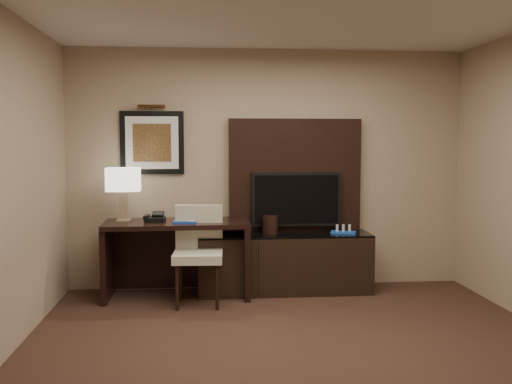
{
  "coord_description": "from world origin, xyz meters",
  "views": [
    {
      "loc": [
        -0.74,
        -3.96,
        1.66
      ],
      "look_at": [
        -0.2,
        1.8,
        1.15
      ],
      "focal_mm": 40.0,
      "sensor_mm": 36.0,
      "label": 1
    }
  ],
  "objects": [
    {
      "name": "wall_back",
      "position": [
        0.0,
        2.5,
        1.35
      ],
      "size": [
        4.5,
        0.01,
        2.7
      ],
      "primitive_type": "cube",
      "color": "tan",
      "rests_on": "floor"
    },
    {
      "name": "floor",
      "position": [
        0.0,
        0.0,
        -0.01
      ],
      "size": [
        4.5,
        5.0,
        0.01
      ],
      "primitive_type": "cube",
      "color": "#331E17",
      "rests_on": "ground"
    },
    {
      "name": "desk",
      "position": [
        -1.02,
        2.1,
        0.41
      ],
      "size": [
        1.54,
        0.69,
        0.82
      ],
      "primitive_type": "cube",
      "rotation": [
        0.0,
        0.0,
        0.02
      ],
      "color": "black",
      "rests_on": "floor"
    },
    {
      "name": "desk_phone",
      "position": [
        -1.25,
        2.08,
        0.87
      ],
      "size": [
        0.22,
        0.2,
        0.1
      ],
      "primitive_type": null,
      "rotation": [
        0.0,
        0.0,
        -0.08
      ],
      "color": "black",
      "rests_on": "desk"
    },
    {
      "name": "tv_wall_panel",
      "position": [
        0.3,
        2.44,
        1.27
      ],
      "size": [
        1.5,
        0.12,
        1.3
      ],
      "primitive_type": "cube",
      "color": "black",
      "rests_on": "wall_back"
    },
    {
      "name": "ice_bucket",
      "position": [
        -0.01,
        2.23,
        0.75
      ],
      "size": [
        0.19,
        0.19,
        0.2
      ],
      "primitive_type": "cylinder",
      "rotation": [
        0.0,
        0.0,
        0.08
      ],
      "color": "black",
      "rests_on": "credenza"
    },
    {
      "name": "picture_light",
      "position": [
        -1.3,
        2.44,
        2.05
      ],
      "size": [
        0.04,
        0.04,
        0.3
      ],
      "primitive_type": "cylinder",
      "color": "#442615",
      "rests_on": "wall_back"
    },
    {
      "name": "credenza",
      "position": [
        0.15,
        2.2,
        0.33
      ],
      "size": [
        1.9,
        0.53,
        0.65
      ],
      "primitive_type": "cube",
      "rotation": [
        0.0,
        0.0,
        -0.0
      ],
      "color": "black",
      "rests_on": "floor"
    },
    {
      "name": "tv",
      "position": [
        0.3,
        2.34,
        1.02
      ],
      "size": [
        1.0,
        0.08,
        0.6
      ],
      "primitive_type": "cube",
      "color": "black",
      "rests_on": "tv_wall_panel"
    },
    {
      "name": "table_lamp",
      "position": [
        -1.58,
        2.18,
        1.08
      ],
      "size": [
        0.35,
        0.24,
        0.52
      ],
      "primitive_type": null,
      "rotation": [
        0.0,
        0.0,
        -0.19
      ],
      "color": "#977D5E",
      "rests_on": "desk"
    },
    {
      "name": "wall_front",
      "position": [
        0.0,
        -2.5,
        1.35
      ],
      "size": [
        4.5,
        0.01,
        2.7
      ],
      "primitive_type": "cube",
      "color": "tan",
      "rests_on": "floor"
    },
    {
      "name": "artwork",
      "position": [
        -1.3,
        2.48,
        1.65
      ],
      "size": [
        0.7,
        0.04,
        0.7
      ],
      "primitive_type": "cube",
      "color": "black",
      "rests_on": "wall_back"
    },
    {
      "name": "book",
      "position": [
        -0.92,
        2.04,
        0.93
      ],
      "size": [
        0.16,
        0.07,
        0.22
      ],
      "primitive_type": "imported",
      "rotation": [
        0.0,
        0.0,
        0.34
      ],
      "color": "#B49F8D",
      "rests_on": "desk"
    },
    {
      "name": "desk_chair",
      "position": [
        -0.8,
        1.77,
        0.51
      ],
      "size": [
        0.52,
        0.59,
        1.03
      ],
      "primitive_type": null,
      "rotation": [
        0.0,
        0.0,
        -0.05
      ],
      "color": "beige",
      "rests_on": "floor"
    },
    {
      "name": "minibar_tray",
      "position": [
        0.8,
        2.15,
        0.7
      ],
      "size": [
        0.31,
        0.24,
        0.1
      ],
      "primitive_type": null,
      "rotation": [
        0.0,
        0.0,
        -0.32
      ],
      "color": "#1A4EAD",
      "rests_on": "credenza"
    },
    {
      "name": "blue_folder",
      "position": [
        -0.92,
        2.06,
        0.83
      ],
      "size": [
        0.29,
        0.35,
        0.02
      ],
      "primitive_type": "cube",
      "rotation": [
        0.0,
        0.0,
        -0.16
      ],
      "color": "#1B46B2",
      "rests_on": "desk"
    }
  ]
}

